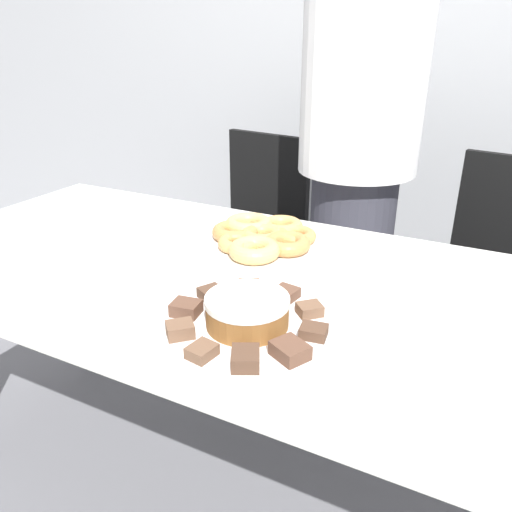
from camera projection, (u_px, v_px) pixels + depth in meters
name	position (u px, v px, depth m)	size (l,w,h in m)	color
ground_plane	(261.00, 511.00, 1.44)	(12.00, 12.00, 0.00)	slate
wall_back	(417.00, 26.00, 2.15)	(8.00, 0.05, 2.60)	#A8AAAD
table	(262.00, 309.00, 1.17)	(1.94, 0.82, 0.75)	silver
person_standing	(356.00, 154.00, 1.67)	(0.39, 0.39, 1.71)	#383842
office_chair_left	(248.00, 249.00, 2.14)	(0.50, 0.50, 0.89)	black
office_chair_right	(489.00, 297.00, 1.74)	(0.52, 0.52, 0.89)	black
plate_cake	(247.00, 327.00, 0.94)	(0.35, 0.35, 0.01)	white
plate_donuts	(262.00, 243.00, 1.32)	(0.39, 0.39, 0.01)	white
frosted_cake	(247.00, 311.00, 0.93)	(0.16, 0.16, 0.06)	brown
lamington_0	(180.00, 330.00, 0.90)	(0.06, 0.06, 0.03)	brown
lamington_1	(202.00, 351.00, 0.84)	(0.05, 0.05, 0.02)	brown
lamington_2	(246.00, 358.00, 0.82)	(0.07, 0.07, 0.03)	#513828
lamington_3	(290.00, 350.00, 0.84)	(0.08, 0.07, 0.03)	brown
lamington_4	(314.00, 332.00, 0.90)	(0.05, 0.05, 0.02)	#513828
lamington_5	(310.00, 309.00, 0.97)	(0.06, 0.06, 0.02)	brown
lamington_6	(285.00, 294.00, 1.03)	(0.06, 0.06, 0.02)	brown
lamington_7	(249.00, 288.00, 1.05)	(0.06, 0.07, 0.02)	brown
lamington_8	(212.00, 294.00, 1.03)	(0.07, 0.07, 0.02)	#513828
lamington_9	(186.00, 308.00, 0.97)	(0.06, 0.05, 0.03)	brown
donut_0	(262.00, 235.00, 1.31)	(0.11, 0.11, 0.04)	tan
donut_1	(235.00, 232.00, 1.33)	(0.12, 0.12, 0.04)	#C68447
donut_2	(239.00, 243.00, 1.27)	(0.11, 0.11, 0.03)	tan
donut_3	(254.00, 250.00, 1.22)	(0.13, 0.13, 0.04)	#E5AD66
donut_4	(287.00, 244.00, 1.26)	(0.12, 0.12, 0.04)	#C68447
donut_5	(295.00, 236.00, 1.32)	(0.11, 0.11, 0.03)	#D18E4C
donut_6	(282.00, 226.00, 1.38)	(0.12, 0.12, 0.03)	tan
donut_7	(249.00, 224.00, 1.38)	(0.13, 0.13, 0.04)	#E5AD66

